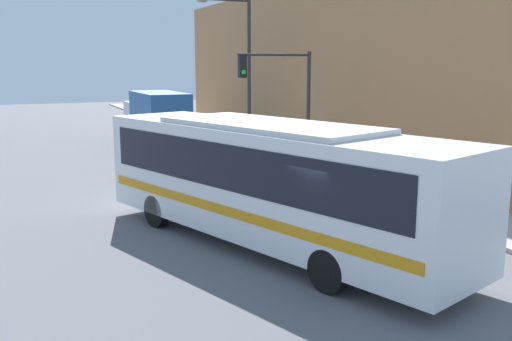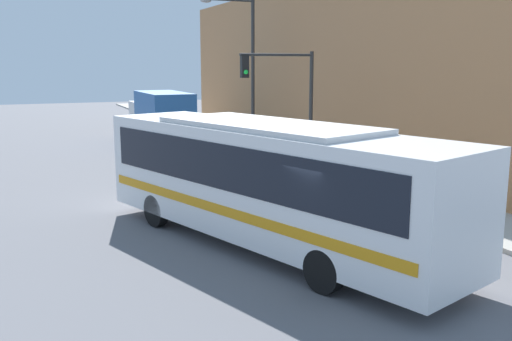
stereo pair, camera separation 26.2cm
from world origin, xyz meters
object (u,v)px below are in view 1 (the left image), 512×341
at_px(city_bus, 268,176).
at_px(pedestrian_near_corner, 436,179).
at_px(street_lamp, 242,61).
at_px(delivery_truck, 156,115).
at_px(parking_meter, 323,155).
at_px(traffic_light_pole, 284,89).
at_px(fire_hydrant, 372,182).

xyz_separation_m(city_bus, pedestrian_near_corner, (6.67, 1.47, -0.88)).
xyz_separation_m(street_lamp, pedestrian_near_corner, (1.09, -13.56, -3.76)).
height_order(delivery_truck, parking_meter, delivery_truck).
relative_size(delivery_truck, parking_meter, 6.22).
relative_size(traffic_light_pole, parking_meter, 4.04).
relative_size(fire_hydrant, traffic_light_pole, 0.15).
bearing_deg(traffic_light_pole, fire_hydrant, -78.25).
xyz_separation_m(traffic_light_pole, pedestrian_near_corner, (1.98, -7.03, -2.61)).
bearing_deg(city_bus, traffic_light_pole, 42.99).
bearing_deg(delivery_truck, pedestrian_near_corner, -76.52).
relative_size(city_bus, street_lamp, 1.45).
distance_m(delivery_truck, parking_meter, 13.57).
relative_size(city_bus, pedestrian_near_corner, 7.03).
height_order(city_bus, street_lamp, street_lamp).
height_order(city_bus, delivery_truck, city_bus).
bearing_deg(street_lamp, pedestrian_near_corner, -85.41).
bearing_deg(fire_hydrant, parking_meter, 90.00).
bearing_deg(parking_meter, fire_hydrant, -90.00).
distance_m(parking_meter, pedestrian_near_corner, 5.57).
bearing_deg(fire_hydrant, pedestrian_near_corner, -65.84).
bearing_deg(pedestrian_near_corner, street_lamp, 94.59).
relative_size(city_bus, parking_meter, 9.13).
xyz_separation_m(delivery_truck, pedestrian_near_corner, (4.45, -18.58, -0.70)).
relative_size(fire_hydrant, street_lamp, 0.09).
bearing_deg(delivery_truck, city_bus, -96.31).
distance_m(delivery_truck, traffic_light_pole, 11.97).
height_order(city_bus, fire_hydrant, city_bus).
xyz_separation_m(city_bus, parking_meter, (5.71, 6.96, -0.85)).
bearing_deg(delivery_truck, traffic_light_pole, -77.91).
bearing_deg(pedestrian_near_corner, traffic_light_pole, 105.73).
bearing_deg(parking_meter, pedestrian_near_corner, -80.03).
bearing_deg(parking_meter, traffic_light_pole, 123.34).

